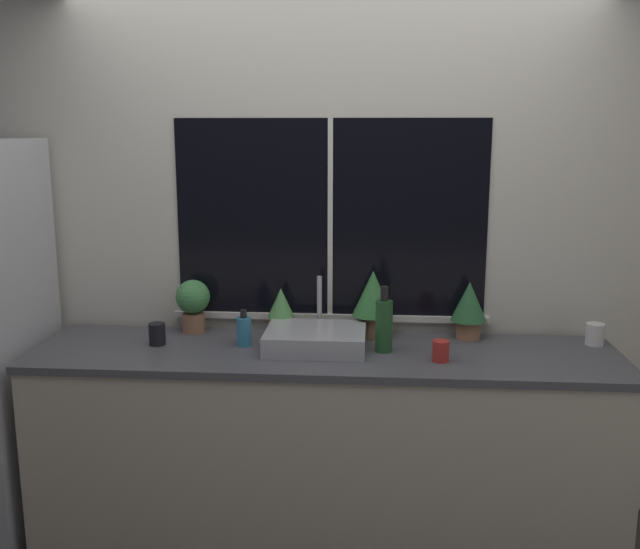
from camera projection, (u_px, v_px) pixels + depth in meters
The scene contains 12 objects.
wall_back at pixel (331, 242), 3.49m from camera, with size 8.00×0.09×2.70m.
counter at pixel (325, 445), 3.30m from camera, with size 2.64×0.66×0.92m.
sink at pixel (316, 338), 3.23m from camera, with size 0.45×0.41×0.29m.
potted_plant_far_left at pixel (193, 302), 3.47m from camera, with size 0.17×0.17×0.26m.
potted_plant_center_left at pixel (281, 310), 3.44m from camera, with size 0.13×0.13×0.23m.
potted_plant_center_right at pixel (373, 298), 3.39m from camera, with size 0.20×0.20×0.32m.
potted_plant_far_right at pixel (469, 306), 3.36m from camera, with size 0.17×0.17×0.27m.
soap_bottle at pixel (244, 331), 3.27m from camera, with size 0.07×0.07×0.17m.
bottle_tall at pixel (384, 324), 3.17m from camera, with size 0.08×0.08×0.30m.
mug_black at pixel (157, 334), 3.28m from camera, with size 0.08×0.08×0.10m.
mug_red at pixel (441, 351), 3.05m from camera, with size 0.07×0.07×0.09m.
mug_white at pixel (595, 334), 3.28m from camera, with size 0.08×0.08×0.10m.
Camera 1 is at (0.22, -2.74, 1.90)m, focal length 40.00 mm.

